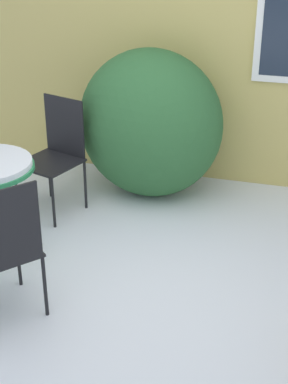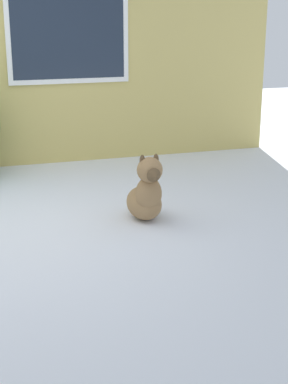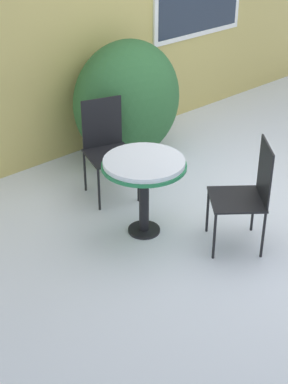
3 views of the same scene
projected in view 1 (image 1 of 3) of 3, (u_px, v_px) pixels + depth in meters
The scene contains 5 objects.
ground_plane at pixel (119, 303), 3.96m from camera, with size 16.00×16.00×0.00m, color white.
house_wall at pixel (204, 6), 5.12m from camera, with size 8.00×0.10×3.23m.
shrub_left at pixel (150, 124), 5.19m from camera, with size 1.29×0.97×1.34m.
patio_chair_near_table at pixel (56, 151), 4.98m from camera, with size 0.57×0.57×0.97m.
patio_chair_far_side at pixel (2, 246), 3.59m from camera, with size 0.63×0.63×0.97m.
Camera 1 is at (1.07, -3.05, 2.41)m, focal length 55.00 mm.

